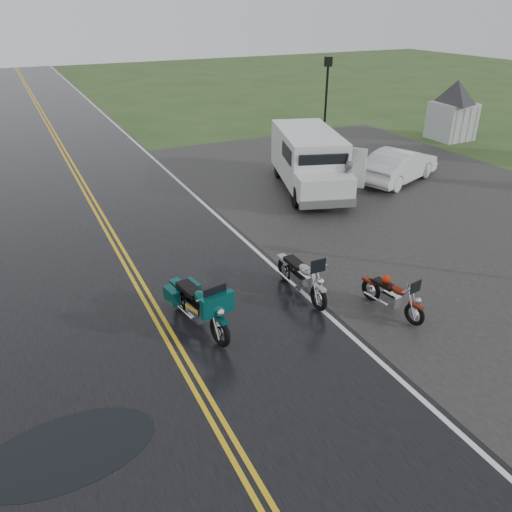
{
  "coord_description": "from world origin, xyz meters",
  "views": [
    {
      "loc": [
        -2.39,
        -8.45,
        6.97
      ],
      "look_at": [
        2.8,
        2.0,
        1.0
      ],
      "focal_mm": 35.0,
      "sensor_mm": 36.0,
      "label": 1
    }
  ],
  "objects_px": {
    "person_at_van": "(346,184)",
    "lamp_post_far_right": "(326,105)",
    "van_white": "(298,178)",
    "motorcycle_red": "(416,306)",
    "motorcycle_silver": "(319,288)",
    "visitor_center": "(456,95)",
    "motorcycle_teal": "(219,320)",
    "sedan_white": "(399,166)"
  },
  "relations": [
    {
      "from": "motorcycle_teal",
      "to": "sedan_white",
      "type": "bearing_deg",
      "value": 23.03
    },
    {
      "from": "motorcycle_red",
      "to": "person_at_van",
      "type": "distance_m",
      "value": 7.93
    },
    {
      "from": "van_white",
      "to": "lamp_post_far_right",
      "type": "bearing_deg",
      "value": 68.05
    },
    {
      "from": "motorcycle_red",
      "to": "lamp_post_far_right",
      "type": "bearing_deg",
      "value": 55.86
    },
    {
      "from": "person_at_van",
      "to": "lamp_post_far_right",
      "type": "bearing_deg",
      "value": -160.5
    },
    {
      "from": "motorcycle_teal",
      "to": "van_white",
      "type": "relative_size",
      "value": 0.41
    },
    {
      "from": "visitor_center",
      "to": "van_white",
      "type": "xyz_separation_m",
      "value": [
        -13.17,
        -5.35,
        -1.21
      ]
    },
    {
      "from": "van_white",
      "to": "lamp_post_far_right",
      "type": "height_order",
      "value": "lamp_post_far_right"
    },
    {
      "from": "motorcycle_red",
      "to": "motorcycle_silver",
      "type": "bearing_deg",
      "value": 128.6
    },
    {
      "from": "person_at_van",
      "to": "motorcycle_teal",
      "type": "bearing_deg",
      "value": -5.27
    },
    {
      "from": "motorcycle_teal",
      "to": "lamp_post_far_right",
      "type": "height_order",
      "value": "lamp_post_far_right"
    },
    {
      "from": "sedan_white",
      "to": "lamp_post_far_right",
      "type": "bearing_deg",
      "value": -18.64
    },
    {
      "from": "visitor_center",
      "to": "motorcycle_teal",
      "type": "distance_m",
      "value": 22.56
    },
    {
      "from": "motorcycle_teal",
      "to": "van_white",
      "type": "xyz_separation_m",
      "value": [
        5.89,
        6.6,
        0.45
      ]
    },
    {
      "from": "van_white",
      "to": "person_at_van",
      "type": "xyz_separation_m",
      "value": [
        1.73,
        -0.65,
        -0.32
      ]
    },
    {
      "from": "motorcycle_red",
      "to": "motorcycle_silver",
      "type": "xyz_separation_m",
      "value": [
        -1.69,
        1.56,
        0.11
      ]
    },
    {
      "from": "motorcycle_red",
      "to": "sedan_white",
      "type": "bearing_deg",
      "value": 42.5
    },
    {
      "from": "sedan_white",
      "to": "person_at_van",
      "type": "bearing_deg",
      "value": 89.52
    },
    {
      "from": "motorcycle_silver",
      "to": "visitor_center",
      "type": "bearing_deg",
      "value": 35.59
    },
    {
      "from": "visitor_center",
      "to": "motorcycle_silver",
      "type": "relative_size",
      "value": 7.01
    },
    {
      "from": "motorcycle_silver",
      "to": "lamp_post_far_right",
      "type": "relative_size",
      "value": 0.49
    },
    {
      "from": "motorcycle_silver",
      "to": "sedan_white",
      "type": "bearing_deg",
      "value": 39.28
    },
    {
      "from": "van_white",
      "to": "sedan_white",
      "type": "xyz_separation_m",
      "value": [
        5.48,
        0.71,
        -0.48
      ]
    },
    {
      "from": "motorcycle_red",
      "to": "van_white",
      "type": "bearing_deg",
      "value": 70.94
    },
    {
      "from": "van_white",
      "to": "motorcycle_teal",
      "type": "bearing_deg",
      "value": -113.58
    },
    {
      "from": "visitor_center",
      "to": "person_at_van",
      "type": "height_order",
      "value": "visitor_center"
    },
    {
      "from": "motorcycle_red",
      "to": "sedan_white",
      "type": "relative_size",
      "value": 0.44
    },
    {
      "from": "motorcycle_teal",
      "to": "person_at_van",
      "type": "relative_size",
      "value": 1.43
    },
    {
      "from": "visitor_center",
      "to": "motorcycle_teal",
      "type": "relative_size",
      "value": 6.42
    },
    {
      "from": "visitor_center",
      "to": "sedan_white",
      "type": "distance_m",
      "value": 9.13
    },
    {
      "from": "visitor_center",
      "to": "motorcycle_teal",
      "type": "xyz_separation_m",
      "value": [
        -19.06,
        -11.95,
        -1.66
      ]
    },
    {
      "from": "motorcycle_teal",
      "to": "sedan_white",
      "type": "height_order",
      "value": "motorcycle_teal"
    },
    {
      "from": "motorcycle_silver",
      "to": "person_at_van",
      "type": "height_order",
      "value": "person_at_van"
    },
    {
      "from": "motorcycle_teal",
      "to": "sedan_white",
      "type": "relative_size",
      "value": 0.58
    },
    {
      "from": "motorcycle_teal",
      "to": "lamp_post_far_right",
      "type": "xyz_separation_m",
      "value": [
        11.2,
        12.89,
        1.6
      ]
    },
    {
      "from": "motorcycle_silver",
      "to": "van_white",
      "type": "bearing_deg",
      "value": 63.67
    },
    {
      "from": "motorcycle_red",
      "to": "visitor_center",
      "type": "bearing_deg",
      "value": 33.49
    },
    {
      "from": "motorcycle_red",
      "to": "lamp_post_far_right",
      "type": "xyz_separation_m",
      "value": [
        6.75,
        14.2,
        1.77
      ]
    },
    {
      "from": "person_at_van",
      "to": "sedan_white",
      "type": "xyz_separation_m",
      "value": [
        3.75,
        1.36,
        -0.16
      ]
    },
    {
      "from": "motorcycle_silver",
      "to": "van_white",
      "type": "distance_m",
      "value": 7.1
    },
    {
      "from": "lamp_post_far_right",
      "to": "motorcycle_teal",
      "type": "bearing_deg",
      "value": -130.99
    },
    {
      "from": "motorcycle_teal",
      "to": "motorcycle_silver",
      "type": "distance_m",
      "value": 2.77
    }
  ]
}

